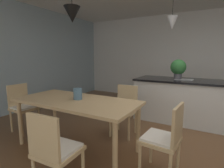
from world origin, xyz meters
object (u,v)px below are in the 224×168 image
at_px(chair_window_end, 23,106).
at_px(kitchen_island, 189,101).
at_px(chair_far_right, 125,108).
at_px(dining_table, 76,105).
at_px(vase_on_dining_table, 78,94).
at_px(chair_kitchen_end, 165,138).
at_px(chair_near_right, 55,150).
at_px(potted_plant_on_island, 178,68).

distance_m(chair_window_end, kitchen_island, 3.32).
distance_m(chair_far_right, kitchen_island, 1.53).
height_order(dining_table, vase_on_dining_table, vase_on_dining_table).
bearing_deg(kitchen_island, vase_on_dining_table, -124.31).
bearing_deg(chair_window_end, kitchen_island, 37.13).
xyz_separation_m(dining_table, vase_on_dining_table, (0.01, 0.04, 0.15)).
relative_size(chair_kitchen_end, chair_near_right, 1.00).
bearing_deg(chair_far_right, dining_table, -117.50).
bearing_deg(potted_plant_on_island, chair_near_right, -103.42).
height_order(chair_kitchen_end, kitchen_island, kitchen_island).
bearing_deg(chair_near_right, kitchen_island, 71.65).
bearing_deg(potted_plant_on_island, kitchen_island, -0.00).
height_order(dining_table, chair_far_right, chair_far_right).
bearing_deg(chair_window_end, potted_plant_on_island, 40.03).
distance_m(dining_table, chair_near_right, 0.93).
distance_m(chair_near_right, kitchen_island, 2.96).
bearing_deg(potted_plant_on_island, vase_on_dining_table, -118.80).
height_order(chair_far_right, potted_plant_on_island, potted_plant_on_island).
bearing_deg(chair_kitchen_end, vase_on_dining_table, 178.07).
bearing_deg(chair_far_right, chair_kitchen_end, -42.23).
xyz_separation_m(chair_far_right, vase_on_dining_table, (-0.41, -0.76, 0.36)).
relative_size(chair_near_right, vase_on_dining_table, 5.29).
xyz_separation_m(kitchen_island, vase_on_dining_table, (-1.34, -1.97, 0.37)).
xyz_separation_m(potted_plant_on_island, vase_on_dining_table, (-1.08, -1.97, -0.31)).
distance_m(chair_far_right, vase_on_dining_table, 0.93).
bearing_deg(chair_kitchen_end, kitchen_island, 88.51).
bearing_deg(chair_kitchen_end, chair_window_end, 179.88).
height_order(potted_plant_on_island, vase_on_dining_table, potted_plant_on_island).
distance_m(dining_table, vase_on_dining_table, 0.16).
height_order(chair_window_end, vase_on_dining_table, vase_on_dining_table).
height_order(kitchen_island, potted_plant_on_island, potted_plant_on_island).
distance_m(chair_window_end, potted_plant_on_island, 3.19).
height_order(chair_kitchen_end, vase_on_dining_table, vase_on_dining_table).
bearing_deg(kitchen_island, chair_kitchen_end, -91.49).
bearing_deg(chair_near_right, potted_plant_on_island, 76.58).
bearing_deg(chair_kitchen_end, chair_near_right, -137.89).
xyz_separation_m(dining_table, chair_window_end, (-1.30, 0.00, -0.21)).
relative_size(potted_plant_on_island, vase_on_dining_table, 2.57).
distance_m(dining_table, chair_window_end, 1.32).
distance_m(chair_near_right, potted_plant_on_island, 2.96).
height_order(dining_table, chair_kitchen_end, chair_kitchen_end).
distance_m(chair_kitchen_end, potted_plant_on_island, 2.13).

